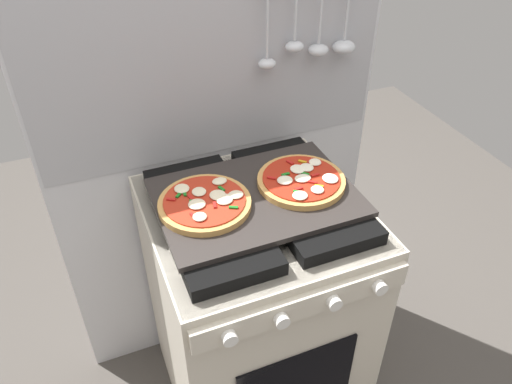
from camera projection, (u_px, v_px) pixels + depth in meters
name	position (u px, v px, depth m)	size (l,w,h in m)	color
ground_plane	(256.00, 384.00, 1.93)	(4.00, 4.00, 0.00)	#4C4742
kitchen_backsplash	(219.00, 169.00, 1.70)	(1.10, 0.09, 1.55)	silver
stove	(256.00, 307.00, 1.65)	(0.60, 0.64, 0.90)	beige
baking_tray	(256.00, 197.00, 1.38)	(0.54, 0.38, 0.02)	#2D2826
pizza_left	(205.00, 203.00, 1.32)	(0.25, 0.25, 0.03)	tan
pizza_right	(302.00, 181.00, 1.40)	(0.25, 0.25, 0.03)	tan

